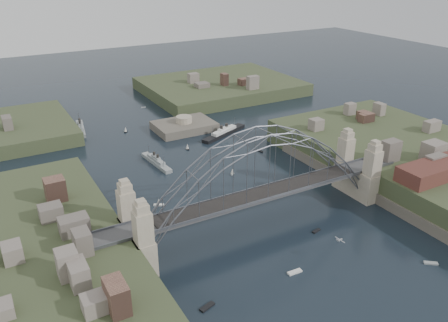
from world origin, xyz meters
TOP-DOWN VIEW (x-y plane):
  - ground at (0.00, 0.00)m, footprint 500.00×500.00m
  - bridge at (0.00, 0.00)m, footprint 84.00×13.80m
  - shore_west at (-57.32, 0.00)m, footprint 50.50×90.00m
  - shore_east at (57.32, 0.00)m, footprint 50.50×90.00m
  - headland_ne at (50.00, 110.00)m, footprint 70.00×55.00m
  - fort_island at (12.00, 70.00)m, footprint 22.00×16.00m
  - wharf_shed at (44.00, -14.00)m, footprint 20.00×8.00m
  - naval_cruiser_near at (-9.04, 45.82)m, footprint 3.83×17.19m
  - naval_cruiser_far at (-22.56, 88.72)m, footprint 5.33×17.92m
  - ocean_liner at (22.60, 57.94)m, footprint 21.57×11.48m
  - aeroplane at (6.36, -20.83)m, footprint 1.48×2.77m
  - small_boat_a at (-18.39, 20.76)m, footprint 2.79×2.11m
  - small_boat_b at (8.19, 27.31)m, footprint 1.54×1.79m
  - small_boat_c at (-4.27, -19.69)m, footprint 3.26×1.19m
  - small_boat_d at (25.53, 37.98)m, footprint 0.72×2.07m
  - small_boat_e at (-35.08, 52.60)m, footprint 4.05×2.04m
  - small_boat_f at (4.71, 51.80)m, footprint 1.02×1.67m
  - small_boat_g at (23.16, -31.74)m, footprint 2.91×2.55m
  - small_boat_h at (-8.28, 78.59)m, footprint 1.70×1.76m
  - small_boat_i at (24.61, 14.25)m, footprint 2.11×1.78m
  - small_boat_j at (-25.05, -19.87)m, footprint 3.40×1.99m
  - small_boat_k at (8.12, 103.89)m, footprint 2.04×1.03m
  - small_boat_l at (-36.14, 35.33)m, footprint 2.95×2.58m
  - small_boat_m at (9.90, -9.70)m, footprint 2.52×1.29m
  - small_boat_n at (30.47, 83.87)m, footprint 1.85×2.57m

SIDE VIEW (x-z plane):
  - fort_island at x=12.00m, z-range -5.04..4.36m
  - ground at x=0.00m, z-range 0.00..0.00m
  - small_boat_c at x=-4.27m, z-range -0.08..0.38m
  - small_boat_d at x=25.53m, z-range -0.08..0.38m
  - small_boat_g at x=23.16m, z-range -0.08..0.38m
  - small_boat_j at x=-25.05m, z-range -0.08..0.38m
  - small_boat_k at x=8.12m, z-range -0.08..0.38m
  - small_boat_m at x=9.90m, z-range -0.08..0.38m
  - small_boat_e at x=-35.08m, z-range -0.43..0.99m
  - small_boat_l at x=-36.14m, z-range -0.43..0.99m
  - small_boat_n at x=30.47m, z-range -0.43..1.00m
  - headland_ne at x=50.00m, z-range -4.00..5.50m
  - naval_cruiser_near at x=-9.04m, z-range -1.76..3.35m
  - small_boat_a at x=-18.39m, z-range -0.38..2.00m
  - ocean_liner at x=22.60m, z-range -1.88..3.56m
  - small_boat_i at x=24.61m, z-range -0.27..2.11m
  - naval_cruiser_far at x=-22.56m, z-range -2.06..3.93m
  - small_boat_h at x=-8.28m, z-range -0.21..2.16m
  - small_boat_b at x=8.19m, z-range -0.20..2.17m
  - small_boat_f at x=4.71m, z-range -0.18..2.19m
  - shore_west at x=-57.32m, z-range -4.03..7.97m
  - shore_east at x=57.32m, z-range -4.03..7.97m
  - aeroplane at x=6.36m, z-range 5.12..5.52m
  - wharf_shed at x=44.00m, z-range 8.00..12.00m
  - bridge at x=0.00m, z-range 0.02..24.62m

